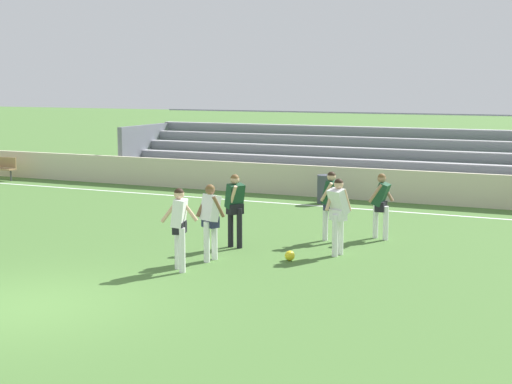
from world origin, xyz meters
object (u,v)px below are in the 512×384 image
Objects in this scene: player_dark_dropping_back at (331,200)px; player_white_trailing_run at (338,210)px; bleacher_stand at (369,157)px; player_white_wide_right at (179,222)px; player_white_pressing_high at (210,216)px; soccer_ball at (290,256)px; player_dark_wide_left at (235,204)px; player_dark_overlapping at (381,200)px; trash_bin at (325,189)px.

player_white_trailing_run reaches higher than player_dark_dropping_back.
player_white_wide_right is at bearing -90.77° from bleacher_stand.
player_white_pressing_high reaches higher than soccer_ball.
player_dark_overlapping is at bearing 39.46° from player_dark_wide_left.
player_dark_dropping_back reaches higher than player_dark_overlapping.
player_dark_dropping_back is 2.43m from soccer_ball.
player_dark_dropping_back is (1.71, 2.95, 0.02)m from player_white_pressing_high.
player_dark_overlapping reaches higher than trash_bin.
trash_bin is at bearing 91.66° from player_dark_wide_left.
trash_bin is 0.56× the size of player_dark_overlapping.
bleacher_stand reaches higher than player_white_wide_right.
player_dark_overlapping is at bearing 53.67° from player_white_pressing_high.
player_dark_overlapping is at bearing -56.76° from trash_bin.
trash_bin is at bearing 103.57° from soccer_ball.
player_white_wide_right is 7.75× the size of soccer_ball.
player_white_trailing_run reaches higher than soccer_ball.
player_dark_wide_left is 1.40m from player_white_pressing_high.
player_dark_dropping_back is at bearing -69.57° from trash_bin.
bleacher_stand is 13.26m from player_white_wide_right.
player_white_trailing_run is at bearing 4.80° from player_dark_wide_left.
player_white_trailing_run is at bearing -100.69° from player_dark_overlapping.
player_dark_wide_left is at bearing -139.18° from player_dark_dropping_back.
player_white_pressing_high is at bearing -120.13° from player_dark_dropping_back.
player_dark_dropping_back is (1.89, 3.97, -0.00)m from player_white_wide_right.
trash_bin is 0.54× the size of player_white_pressing_high.
player_white_trailing_run is (2.33, -10.65, -0.09)m from bleacher_stand.
player_dark_dropping_back is 1.05× the size of player_dark_overlapping.
bleacher_stand is 3.96m from trash_bin.
player_white_trailing_run is 2.16m from player_dark_overlapping.
player_white_wide_right is at bearing -89.25° from trash_bin.
player_dark_overlapping is at bearing -72.24° from bleacher_stand.
player_dark_wide_left is 1.01× the size of player_dark_dropping_back.
trash_bin is at bearing 92.02° from player_white_pressing_high.
soccer_ball is at bearing -131.38° from player_white_trailing_run.
player_dark_wide_left reaches higher than trash_bin.
player_white_pressing_high is 0.98× the size of player_white_wide_right.
bleacher_stand is 11.40× the size of player_white_pressing_high.
player_white_trailing_run reaches higher than player_white_wide_right.
player_white_wide_right is 1.00× the size of player_dark_dropping_back.
player_white_trailing_run reaches higher than trash_bin.
player_dark_dropping_back is 7.72× the size of soccer_ball.
player_dark_overlapping reaches higher than soccer_ball.
player_white_wide_right reaches higher than soccer_ball.
player_dark_overlapping is (2.83, 2.33, -0.07)m from player_dark_wide_left.
trash_bin is at bearing 111.28° from player_white_trailing_run.
bleacher_stand is 11.01× the size of player_white_trailing_run.
player_white_wide_right is at bearing -133.79° from player_white_trailing_run.
player_dark_dropping_back is at bearing 40.82° from player_dark_wide_left.
player_white_pressing_high reaches higher than player_dark_overlapping.
trash_bin is 8.37m from player_white_pressing_high.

